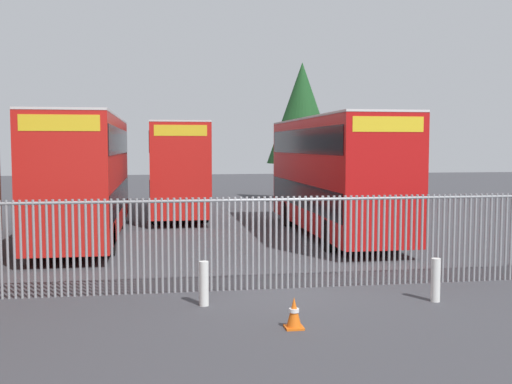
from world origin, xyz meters
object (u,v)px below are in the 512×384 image
object	(u,v)px
double_decker_bus_behind_fence_left	(84,173)
bollard_center_front	(436,280)
traffic_cone_by_gate	(294,313)
double_decker_bus_behind_fence_right	(177,165)
bollard_near_left	(204,284)
double_decker_bus_far_back	(364,161)
double_decker_bus_near_gate	(334,171)

from	to	relation	value
double_decker_bus_behind_fence_left	bollard_center_front	distance (m)	13.41
traffic_cone_by_gate	bollard_center_front	bearing A→B (deg)	22.21
double_decker_bus_behind_fence_right	bollard_center_front	distance (m)	18.66
bollard_near_left	double_decker_bus_behind_fence_left	bearing A→B (deg)	109.96
double_decker_bus_far_back	traffic_cone_by_gate	bearing A→B (deg)	-111.88
bollard_near_left	double_decker_bus_near_gate	bearing A→B (deg)	59.03
double_decker_bus_near_gate	bollard_center_front	size ratio (longest dim) A/B	11.38
double_decker_bus_behind_fence_right	bollard_near_left	xyz separation A→B (m)	(0.00, -17.41, -1.95)
bollard_near_left	bollard_center_front	distance (m)	5.02
double_decker_bus_behind_fence_left	double_decker_bus_behind_fence_right	xyz separation A→B (m)	(3.52, 7.70, 0.00)
double_decker_bus_behind_fence_left	bollard_center_front	bearing A→B (deg)	-50.02
double_decker_bus_near_gate	bollard_center_front	distance (m)	9.96
double_decker_bus_near_gate	double_decker_bus_behind_fence_right	bearing A→B (deg)	124.48
bollard_near_left	bollard_center_front	xyz separation A→B (m)	(5.00, -0.47, 0.00)
double_decker_bus_near_gate	bollard_near_left	world-z (taller)	double_decker_bus_near_gate
double_decker_bus_near_gate	double_decker_bus_behind_fence_left	bearing A→B (deg)	177.38
double_decker_bus_near_gate	bollard_center_front	bearing A→B (deg)	-93.36
double_decker_bus_near_gate	double_decker_bus_behind_fence_left	world-z (taller)	same
double_decker_bus_behind_fence_right	bollard_center_front	xyz separation A→B (m)	(5.00, -17.87, -1.95)
bollard_center_front	traffic_cone_by_gate	size ratio (longest dim) A/B	1.61
bollard_center_front	traffic_cone_by_gate	distance (m)	3.76
double_decker_bus_near_gate	double_decker_bus_far_back	world-z (taller)	same
bollard_center_front	double_decker_bus_behind_fence_right	bearing A→B (deg)	105.64
double_decker_bus_behind_fence_left	bollard_near_left	distance (m)	10.50
double_decker_bus_near_gate	double_decker_bus_behind_fence_right	xyz separation A→B (m)	(-5.58, 8.12, 0.00)
bollard_center_front	double_decker_bus_far_back	bearing A→B (deg)	74.43
bollard_center_front	bollard_near_left	bearing A→B (deg)	174.68
double_decker_bus_behind_fence_right	double_decker_bus_far_back	world-z (taller)	same
double_decker_bus_far_back	traffic_cone_by_gate	distance (m)	27.09
double_decker_bus_near_gate	double_decker_bus_far_back	size ratio (longest dim) A/B	1.00
double_decker_bus_far_back	double_decker_bus_near_gate	bearing A→B (deg)	-113.41
double_decker_bus_far_back	bollard_center_front	bearing A→B (deg)	-105.57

